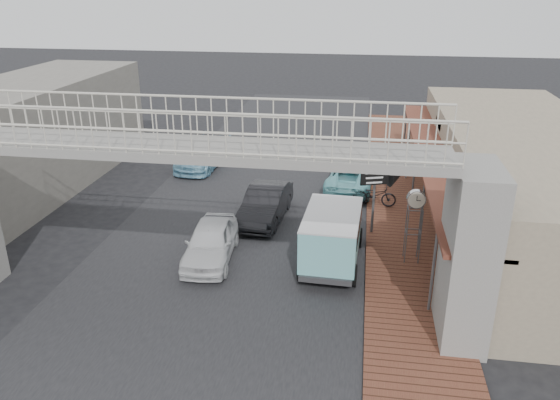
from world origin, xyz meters
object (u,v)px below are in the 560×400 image
(dark_sedan, at_px, (265,204))
(white_hatchback, at_px, (211,242))
(angkot_far, at_px, (203,154))
(arrow_sign, at_px, (394,174))
(angkot_curb, at_px, (351,176))
(angkot_van, at_px, (333,231))
(motorcycle_near, at_px, (374,195))
(motorcycle_far, at_px, (374,170))
(street_clock, at_px, (416,203))

(dark_sedan, bearing_deg, white_hatchback, -105.10)
(angkot_far, bearing_deg, arrow_sign, -30.78)
(angkot_curb, relative_size, angkot_van, 1.07)
(angkot_van, distance_m, motorcycle_near, 5.73)
(white_hatchback, bearing_deg, arrow_sign, 22.13)
(motorcycle_far, relative_size, street_clock, 0.56)
(angkot_far, distance_m, angkot_van, 12.50)
(motorcycle_far, bearing_deg, angkot_far, 101.89)
(angkot_curb, relative_size, motorcycle_far, 3.06)
(angkot_van, distance_m, arrow_sign, 3.78)
(angkot_far, distance_m, street_clock, 14.05)
(angkot_van, bearing_deg, dark_sedan, 133.06)
(angkot_van, relative_size, motorcycle_far, 2.85)
(angkot_curb, distance_m, arrow_sign, 5.48)
(motorcycle_far, bearing_deg, arrow_sign, -156.84)
(white_hatchback, bearing_deg, dark_sedan, 66.53)
(street_clock, bearing_deg, dark_sedan, 151.17)
(dark_sedan, height_order, angkot_van, angkot_van)
(angkot_van, bearing_deg, angkot_far, 129.58)
(white_hatchback, relative_size, angkot_far, 0.85)
(arrow_sign, bearing_deg, motorcycle_near, 84.40)
(angkot_curb, relative_size, motorcycle_near, 2.42)
(angkot_van, distance_m, motorcycle_far, 9.19)
(angkot_curb, xyz_separation_m, motorcycle_far, (1.10, 1.27, -0.09))
(dark_sedan, relative_size, angkot_curb, 0.94)
(angkot_curb, bearing_deg, dark_sedan, 56.49)
(angkot_far, distance_m, arrow_sign, 12.09)
(angkot_curb, height_order, street_clock, street_clock)
(white_hatchback, bearing_deg, angkot_van, -0.40)
(angkot_curb, distance_m, motorcycle_near, 2.53)
(white_hatchback, xyz_separation_m, arrow_sign, (6.40, 3.21, 1.82))
(dark_sedan, distance_m, street_clock, 6.66)
(angkot_far, bearing_deg, angkot_van, -47.46)
(dark_sedan, height_order, arrow_sign, arrow_sign)
(dark_sedan, bearing_deg, street_clock, -23.03)
(street_clock, bearing_deg, angkot_van, -170.78)
(dark_sedan, height_order, motorcycle_far, dark_sedan)
(street_clock, relative_size, arrow_sign, 0.89)
(dark_sedan, distance_m, motorcycle_far, 7.15)
(angkot_far, bearing_deg, street_clock, -37.01)
(street_clock, bearing_deg, motorcycle_far, 96.58)
(arrow_sign, bearing_deg, white_hatchback, -172.06)
(angkot_far, relative_size, angkot_van, 1.11)
(dark_sedan, relative_size, motorcycle_far, 2.88)
(motorcycle_far, xyz_separation_m, street_clock, (1.27, -8.49, 1.75))
(motorcycle_far, height_order, street_clock, street_clock)
(dark_sedan, relative_size, angkot_far, 0.91)
(arrow_sign, bearing_deg, street_clock, -92.88)
(angkot_van, relative_size, arrow_sign, 1.43)
(dark_sedan, xyz_separation_m, angkot_far, (-4.57, 6.46, -0.02))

